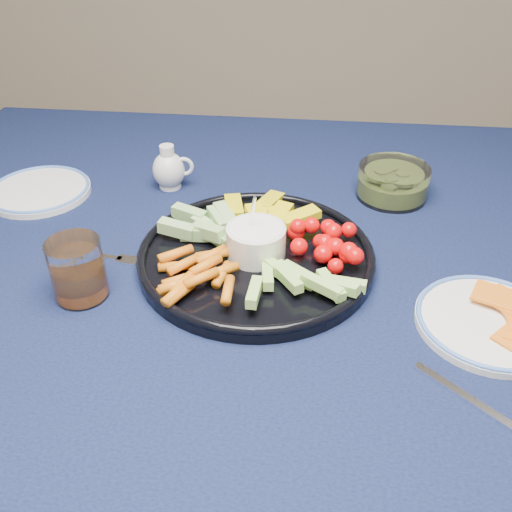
# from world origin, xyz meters

# --- Properties ---
(dining_table) EXTENTS (1.67, 1.07, 0.75)m
(dining_table) POSITION_xyz_m (0.00, 0.00, 0.66)
(dining_table) COLOR #4D3319
(dining_table) RESTS_ON ground
(crudite_platter) EXTENTS (0.38, 0.38, 0.12)m
(crudite_platter) POSITION_xyz_m (-0.11, -0.08, 0.77)
(crudite_platter) COLOR black
(crudite_platter) RESTS_ON dining_table
(creamer_pitcher) EXTENTS (0.08, 0.06, 0.09)m
(creamer_pitcher) POSITION_xyz_m (-0.30, 0.16, 0.78)
(creamer_pitcher) COLOR silver
(creamer_pitcher) RESTS_ON dining_table
(pickle_bowl) EXTENTS (0.13, 0.13, 0.06)m
(pickle_bowl) POSITION_xyz_m (0.12, 0.16, 0.77)
(pickle_bowl) COLOR white
(pickle_bowl) RESTS_ON dining_table
(cheese_plate) EXTENTS (0.20, 0.20, 0.02)m
(cheese_plate) POSITION_xyz_m (0.23, -0.19, 0.76)
(cheese_plate) COLOR silver
(cheese_plate) RESTS_ON dining_table
(juice_tumbler) EXTENTS (0.08, 0.08, 0.09)m
(juice_tumbler) POSITION_xyz_m (-0.36, -0.19, 0.79)
(juice_tumbler) COLOR white
(juice_tumbler) RESTS_ON dining_table
(fork_left) EXTENTS (0.17, 0.04, 0.00)m
(fork_left) POSITION_xyz_m (-0.37, -0.09, 0.75)
(fork_left) COLOR white
(fork_left) RESTS_ON dining_table
(fork_right) EXTENTS (0.15, 0.14, 0.00)m
(fork_right) POSITION_xyz_m (0.20, -0.36, 0.75)
(fork_right) COLOR white
(fork_right) RESTS_ON dining_table
(side_plate_extra) EXTENTS (0.19, 0.19, 0.02)m
(side_plate_extra) POSITION_xyz_m (-0.55, 0.10, 0.75)
(side_plate_extra) COLOR silver
(side_plate_extra) RESTS_ON dining_table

